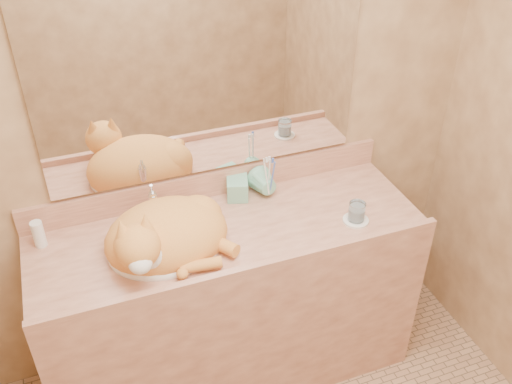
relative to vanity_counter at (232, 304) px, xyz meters
name	(u,v)px	position (x,y,z in m)	size (l,w,h in m)	color
wall_back	(205,113)	(0.00, 0.28, 0.82)	(2.40, 0.02, 2.50)	olive
vanity_counter	(232,304)	(0.00, 0.00, 0.00)	(1.60, 0.55, 0.85)	#985944
mirror	(204,82)	(0.00, 0.26, 0.97)	(1.30, 0.02, 0.80)	white
sink_basin	(164,235)	(-0.27, -0.02, 0.49)	(0.43, 0.36, 0.14)	white
faucet	(154,207)	(-0.27, 0.15, 0.51)	(0.05, 0.12, 0.18)	white
cat	(164,234)	(-0.27, -0.04, 0.51)	(0.49, 0.40, 0.27)	orange
soap_dispenser	(237,185)	(0.09, 0.16, 0.53)	(0.09, 0.09, 0.20)	#74BA9C
toothbrush_cup	(269,190)	(0.23, 0.14, 0.48)	(0.12, 0.12, 0.11)	#74BA9C
toothbrushes	(270,175)	(0.23, 0.14, 0.55)	(0.04, 0.04, 0.22)	white
saucer	(356,220)	(0.51, -0.13, 0.43)	(0.11, 0.11, 0.01)	white
water_glass	(357,212)	(0.51, -0.13, 0.48)	(0.07, 0.07, 0.08)	white
lotion_bottle	(39,234)	(-0.72, 0.17, 0.48)	(0.05, 0.05, 0.11)	white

